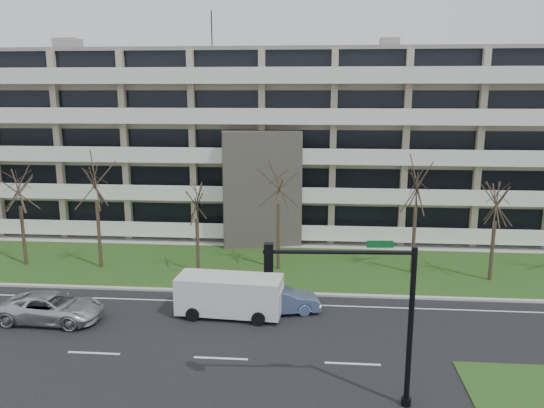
# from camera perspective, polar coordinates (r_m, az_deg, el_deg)

# --- Properties ---
(ground) EXTENTS (160.00, 160.00, 0.00)m
(ground) POSITION_cam_1_polar(r_m,az_deg,el_deg) (25.38, -5.54, -16.20)
(ground) COLOR black
(ground) RESTS_ON ground
(grass_verge) EXTENTS (90.00, 10.00, 0.06)m
(grass_verge) POSITION_cam_1_polar(r_m,az_deg,el_deg) (37.19, -1.99, -6.67)
(grass_verge) COLOR #264A18
(grass_verge) RESTS_ON ground
(curb) EXTENTS (90.00, 0.35, 0.12)m
(curb) POSITION_cam_1_polar(r_m,az_deg,el_deg) (32.52, -3.03, -9.45)
(curb) COLOR #B2B2AD
(curb) RESTS_ON ground
(sidewalk) EXTENTS (90.00, 2.00, 0.08)m
(sidewalk) POSITION_cam_1_polar(r_m,az_deg,el_deg) (42.39, -1.12, -4.26)
(sidewalk) COLOR #B2B2AD
(sidewalk) RESTS_ON ground
(lane_edge_line) EXTENTS (90.00, 0.12, 0.01)m
(lane_edge_line) POSITION_cam_1_polar(r_m,az_deg,el_deg) (31.17, -3.40, -10.55)
(lane_edge_line) COLOR white
(lane_edge_line) RESTS_ON ground
(apartment_building) EXTENTS (60.50, 15.10, 18.75)m
(apartment_building) POSITION_cam_1_polar(r_m,az_deg,el_deg) (47.66, -0.33, 6.85)
(apartment_building) COLOR tan
(apartment_building) RESTS_ON ground
(silver_pickup) EXTENTS (5.49, 2.72, 1.49)m
(silver_pickup) POSITION_cam_1_polar(r_m,az_deg,el_deg) (30.88, -22.59, -10.25)
(silver_pickup) COLOR silver
(silver_pickup) RESTS_ON ground
(blue_sedan) EXTENTS (4.66, 2.51, 1.46)m
(blue_sedan) POSITION_cam_1_polar(r_m,az_deg,el_deg) (29.58, 0.80, -10.30)
(blue_sedan) COLOR #7993D2
(blue_sedan) RESTS_ON ground
(white_van) EXTENTS (5.80, 2.66, 2.20)m
(white_van) POSITION_cam_1_polar(r_m,az_deg,el_deg) (29.14, -4.44, -9.45)
(white_van) COLOR white
(white_van) RESTS_ON ground
(traffic_signal) EXTENTS (5.75, 0.66, 6.66)m
(traffic_signal) POSITION_cam_1_polar(r_m,az_deg,el_deg) (20.41, 9.59, -10.24)
(traffic_signal) COLOR black
(traffic_signal) RESTS_ON ground
(tree_1) EXTENTS (3.77, 3.77, 7.53)m
(tree_1) POSITION_cam_1_polar(r_m,az_deg,el_deg) (39.93, -25.65, 2.07)
(tree_1) COLOR #382B21
(tree_1) RESTS_ON ground
(tree_2) EXTENTS (4.13, 4.13, 8.25)m
(tree_2) POSITION_cam_1_polar(r_m,az_deg,el_deg) (37.29, -18.52, 2.88)
(tree_2) COLOR #382B21
(tree_2) RESTS_ON ground
(tree_3) EXTENTS (3.34, 3.34, 6.67)m
(tree_3) POSITION_cam_1_polar(r_m,az_deg,el_deg) (34.96, -8.16, 0.75)
(tree_3) COLOR #382B21
(tree_3) RESTS_ON ground
(tree_4) EXTENTS (4.10, 4.10, 8.20)m
(tree_4) POSITION_cam_1_polar(r_m,az_deg,el_deg) (35.03, 0.69, 2.88)
(tree_4) COLOR #382B21
(tree_4) RESTS_ON ground
(tree_5) EXTENTS (4.06, 4.06, 8.13)m
(tree_5) POSITION_cam_1_polar(r_m,az_deg,el_deg) (35.50, 15.35, 2.48)
(tree_5) COLOR #382B21
(tree_5) RESTS_ON ground
(tree_6) EXTENTS (3.52, 3.52, 7.04)m
(tree_6) POSITION_cam_1_polar(r_m,az_deg,el_deg) (35.87, 23.04, 0.64)
(tree_6) COLOR #382B21
(tree_6) RESTS_ON ground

